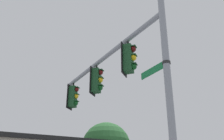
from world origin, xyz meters
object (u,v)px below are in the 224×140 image
Objects in this scene: traffic_light_nearest_pole at (129,58)px; traffic_light_mid_inner at (97,80)px; traffic_light_mid_outer at (73,97)px; street_name_sign at (157,68)px.

traffic_light_mid_inner is at bearing -127.59° from traffic_light_nearest_pole.
traffic_light_nearest_pole is 1.00× the size of traffic_light_mid_outer.
traffic_light_mid_outer is at bearing -127.70° from street_name_sign.
traffic_light_mid_inner is 1.21× the size of street_name_sign.
traffic_light_mid_outer is (-2.94, -3.82, 0.00)m from traffic_light_nearest_pole.
traffic_light_mid_inner is at bearing 52.41° from traffic_light_mid_outer.
traffic_light_nearest_pole and traffic_light_mid_inner have the same top height.
street_name_sign is at bearing 51.92° from traffic_light_nearest_pole.
traffic_light_nearest_pole is 1.21× the size of street_name_sign.
street_name_sign is at bearing 52.22° from traffic_light_mid_inner.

